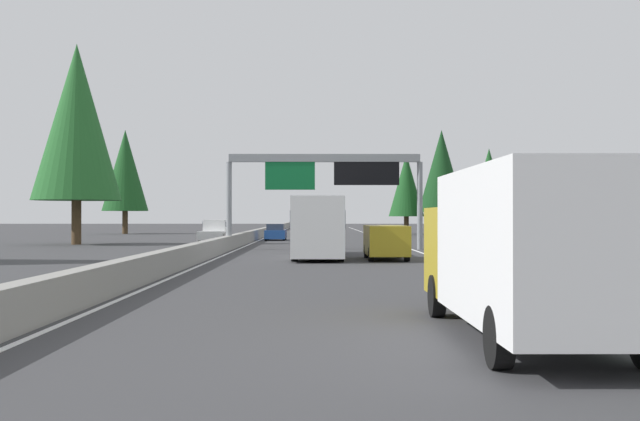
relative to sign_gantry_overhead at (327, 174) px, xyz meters
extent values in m
plane|color=#38383A|center=(10.17, 6.04, -4.90)|extent=(320.00, 320.00, 0.00)
cube|color=gray|center=(30.17, 6.34, -4.45)|extent=(180.00, 0.56, 0.90)
cube|color=silver|center=(20.17, -5.48, -4.90)|extent=(160.00, 0.16, 0.01)
cube|color=silver|center=(20.17, 5.79, -4.90)|extent=(160.00, 0.16, 0.01)
cylinder|color=gray|center=(0.04, 6.34, -2.07)|extent=(0.36, 0.36, 5.66)
cylinder|color=gray|center=(0.04, -5.98, -2.07)|extent=(0.36, 0.36, 5.66)
cube|color=gray|center=(0.04, 0.18, 1.01)|extent=(0.50, 12.32, 0.50)
cube|color=#0C602D|center=(-0.11, 2.39, -0.09)|extent=(0.12, 3.20, 1.90)
cube|color=black|center=(-0.11, -2.53, 0.01)|extent=(0.16, 4.20, 1.50)
cube|color=white|center=(-38.10, -2.95, -3.20)|extent=(6.12, 2.40, 2.50)
cube|color=#AD931E|center=(-33.85, -2.95, -3.50)|extent=(2.38, 2.30, 1.90)
cylinder|color=black|center=(-34.02, -1.89, -4.45)|extent=(0.90, 0.28, 0.90)
cylinder|color=black|center=(-34.02, -4.01, -4.45)|extent=(0.90, 0.28, 0.90)
cylinder|color=black|center=(-39.80, -1.89, -4.45)|extent=(0.90, 0.28, 0.90)
cube|color=#AD931E|center=(-11.67, -2.76, -3.93)|extent=(5.00, 1.95, 1.44)
cube|color=#2D3847|center=(-13.97, -2.76, -3.68)|extent=(0.08, 1.48, 0.56)
cylinder|color=black|center=(-9.97, -1.90, -4.55)|extent=(0.70, 0.24, 0.70)
cylinder|color=black|center=(-9.97, -3.61, -4.55)|extent=(0.70, 0.24, 0.70)
cylinder|color=black|center=(-13.37, -1.90, -4.55)|extent=(0.70, 0.24, 0.70)
cylinder|color=black|center=(-13.37, -3.61, -4.55)|extent=(0.70, 0.24, 0.70)
cube|color=#1E4793|center=(19.92, 4.35, -4.37)|extent=(4.40, 1.80, 0.76)
cube|color=#2D3847|center=(19.70, 4.35, -3.71)|extent=(2.46, 1.51, 0.56)
cylinder|color=black|center=(21.33, 5.14, -4.58)|extent=(0.64, 0.22, 0.64)
cylinder|color=black|center=(21.33, 3.56, -4.58)|extent=(0.64, 0.22, 0.64)
cylinder|color=black|center=(18.51, 5.14, -4.58)|extent=(0.64, 0.22, 0.64)
cylinder|color=black|center=(18.51, 3.56, -4.58)|extent=(0.64, 0.22, 0.64)
cube|color=#2D6B38|center=(42.99, 0.48, -4.37)|extent=(4.40, 1.80, 0.76)
cube|color=#2D3847|center=(42.77, 0.48, -3.71)|extent=(2.46, 1.51, 0.56)
cylinder|color=black|center=(44.40, 1.27, -4.58)|extent=(0.64, 0.22, 0.64)
cylinder|color=black|center=(44.40, -0.31, -4.58)|extent=(0.64, 0.22, 0.64)
cylinder|color=black|center=(41.58, 1.27, -4.58)|extent=(0.64, 0.22, 0.64)
cylinder|color=black|center=(41.58, -0.31, -4.58)|extent=(0.64, 0.22, 0.64)
cube|color=maroon|center=(35.53, 0.74, -4.37)|extent=(4.40, 1.80, 0.76)
cube|color=#2D3847|center=(35.31, 0.74, -3.71)|extent=(2.46, 1.51, 0.56)
cylinder|color=black|center=(36.94, 1.53, -4.58)|extent=(0.64, 0.22, 0.64)
cylinder|color=black|center=(36.94, -0.05, -4.58)|extent=(0.64, 0.22, 0.64)
cylinder|color=black|center=(34.12, 1.53, -4.58)|extent=(0.64, 0.22, 0.64)
cylinder|color=black|center=(34.12, -0.05, -4.58)|extent=(0.64, 0.22, 0.64)
cube|color=white|center=(-9.26, 0.64, -3.25)|extent=(11.50, 2.50, 2.90)
cube|color=#2D3847|center=(-9.26, 0.64, -2.89)|extent=(11.04, 2.55, 0.84)
cylinder|color=black|center=(-5.24, 1.74, -4.40)|extent=(1.00, 0.30, 1.00)
cylinder|color=black|center=(-5.24, -0.46, -4.40)|extent=(1.00, 0.30, 1.00)
cylinder|color=black|center=(-13.29, 1.74, -4.40)|extent=(1.00, 0.30, 1.00)
cylinder|color=black|center=(-13.29, -0.46, -4.40)|extent=(1.00, 0.30, 1.00)
cube|color=white|center=(13.07, 8.97, -4.29)|extent=(5.60, 2.00, 0.70)
cube|color=white|center=(14.08, 8.97, -3.49)|extent=(2.24, 1.84, 0.90)
cube|color=#2D3847|center=(14.08, 8.97, -3.40)|extent=(2.02, 1.92, 0.41)
cylinder|color=black|center=(14.92, 9.83, -4.50)|extent=(0.80, 0.28, 0.80)
cylinder|color=black|center=(14.92, 8.11, -4.50)|extent=(0.80, 0.28, 0.80)
cylinder|color=black|center=(11.22, 9.83, -4.50)|extent=(0.80, 0.28, 0.80)
cylinder|color=black|center=(11.22, 8.11, -4.50)|extent=(0.80, 0.28, 0.80)
cylinder|color=#4C3823|center=(21.87, -15.24, -3.98)|extent=(0.56, 0.56, 1.85)
cone|color=#194C1E|center=(21.87, -15.24, 0.23)|extent=(3.70, 3.70, 6.56)
cylinder|color=#4C3823|center=(39.88, -13.70, -3.57)|extent=(0.65, 0.65, 2.66)
cone|color=#143D19|center=(39.88, -13.70, 2.47)|extent=(5.32, 5.32, 9.43)
cylinder|color=#4C3823|center=(43.61, -10.07, -3.84)|extent=(0.59, 0.59, 2.13)
cone|color=#194C1E|center=(43.61, -10.07, 0.99)|extent=(4.25, 4.25, 7.54)
cylinder|color=#4C3823|center=(9.20, 18.95, -3.22)|extent=(0.73, 0.73, 3.36)
cone|color=#236028|center=(9.20, 18.95, 4.43)|extent=(6.73, 6.73, 11.93)
cylinder|color=#4C3823|center=(45.22, 23.96, -3.51)|extent=(0.66, 0.66, 2.79)
cone|color=#194C1E|center=(45.22, 23.96, 2.82)|extent=(5.57, 5.57, 9.88)
camera|label=1|loc=(-50.99, 0.69, -2.73)|focal=44.47mm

